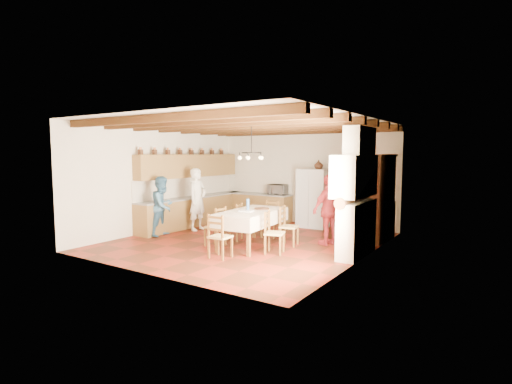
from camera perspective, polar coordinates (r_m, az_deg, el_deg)
floor at (r=10.21m, az=-1.40°, el=-7.17°), size 6.00×6.50×0.02m
ceiling at (r=9.99m, az=-1.45°, el=9.99°), size 6.00×6.50×0.02m
wall_back at (r=12.79m, az=6.92°, el=2.21°), size 6.00×0.02×3.00m
wall_front at (r=7.54m, az=-15.66°, el=-0.26°), size 6.00×0.02×3.00m
wall_left at (r=11.95m, az=-13.39°, el=1.87°), size 0.02×6.50×3.00m
wall_right at (r=8.64m, az=15.23°, el=0.46°), size 0.02×6.50×3.00m
ceiling_beams at (r=9.98m, az=-1.44°, el=9.42°), size 6.00×6.30×0.16m
lower_cabinets_left at (r=12.59m, az=-8.83°, el=-2.76°), size 0.60×4.30×0.86m
lower_cabinets_back at (r=13.39m, az=0.31°, el=-2.20°), size 2.30×0.60×0.86m
countertop_left at (r=12.54m, az=-8.86°, el=-0.73°), size 0.62×4.30×0.04m
countertop_back at (r=13.34m, az=0.32°, el=-0.28°), size 2.34×0.62×0.04m
backsplash_left at (r=12.70m, az=-9.83°, el=0.79°), size 0.03×4.30×0.60m
backsplash_back at (r=13.55m, az=0.97°, el=1.17°), size 2.30×0.03×0.60m
upper_cabinets at (r=12.55m, az=-9.35°, el=3.72°), size 0.35×4.20×0.70m
fireplace at (r=8.93m, az=13.84°, el=0.01°), size 0.56×1.60×2.80m
wall_picture at (r=12.14m, az=13.45°, el=3.58°), size 0.34×0.03×0.42m
refrigerator at (r=12.21m, az=8.26°, el=-0.88°), size 0.91×0.76×1.76m
hutch at (r=10.62m, az=17.13°, el=-0.80°), size 0.59×1.25×2.21m
dining_table at (r=9.57m, az=-0.64°, el=-3.17°), size 1.19×2.08×0.87m
chandelier at (r=9.46m, az=-0.65°, el=5.63°), size 0.47×0.47×0.03m
chair_left_near at (r=9.73m, az=-5.85°, el=-4.88°), size 0.41×0.43×0.96m
chair_left_far at (r=10.34m, az=-3.27°, el=-4.24°), size 0.50×0.51×0.96m
chair_right_near at (r=8.95m, az=2.67°, el=-5.78°), size 0.51×0.52×0.96m
chair_right_far at (r=9.75m, az=4.77°, el=-4.85°), size 0.48×0.49×0.96m
chair_end_near at (r=8.60m, az=-5.14°, el=-6.26°), size 0.44×0.42×0.96m
chair_end_far at (r=10.68m, az=2.06°, el=-3.92°), size 0.47×0.45×0.96m
person_man at (r=11.72m, az=-8.35°, el=-1.03°), size 0.47×0.68×1.81m
person_woman_blue at (r=11.09m, az=-13.17°, el=-1.98°), size 0.77×0.90×1.62m
person_woman_red at (r=9.89m, az=10.47°, el=-2.53°), size 0.80×1.10×1.73m
microwave at (r=12.93m, az=3.10°, el=0.35°), size 0.63×0.45×0.33m
fridge_vase at (r=12.08m, az=8.94°, el=3.90°), size 0.33×0.33×0.28m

